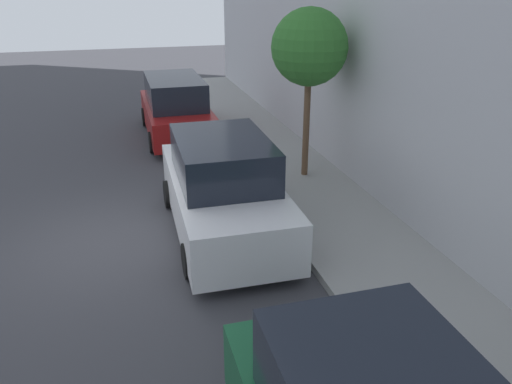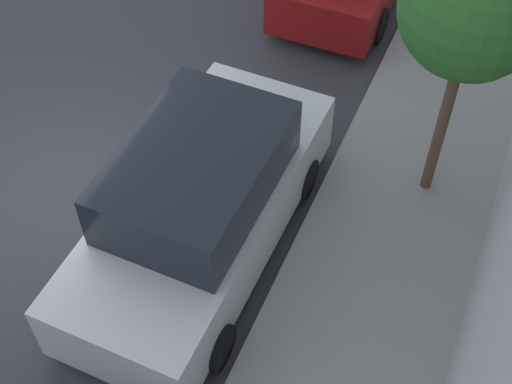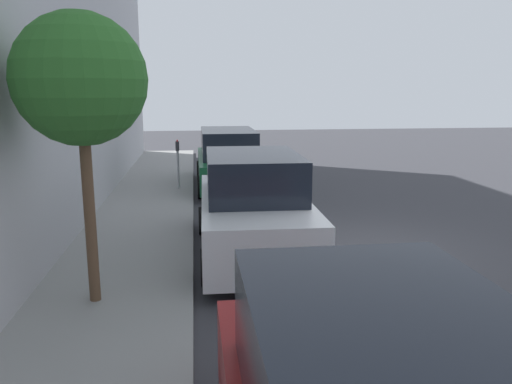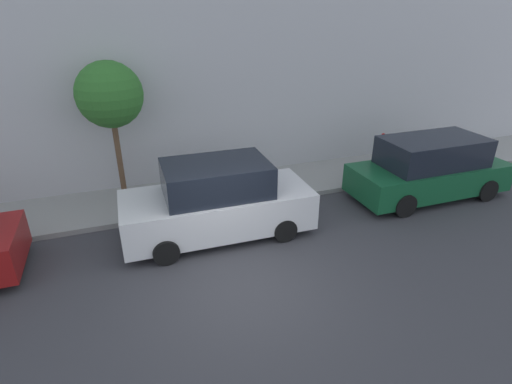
{
  "view_description": "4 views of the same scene",
  "coord_description": "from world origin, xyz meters",
  "px_view_note": "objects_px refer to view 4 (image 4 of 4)",
  "views": [
    {
      "loc": [
        0.5,
        -9.01,
        4.78
      ],
      "look_at": [
        2.88,
        -0.56,
        1.0
      ],
      "focal_mm": 35.0,
      "sensor_mm": 36.0,
      "label": 1
    },
    {
      "loc": [
        5.32,
        -5.22,
        8.17
      ],
      "look_at": [
        2.94,
        0.34,
        1.0
      ],
      "focal_mm": 50.0,
      "sensor_mm": 36.0,
      "label": 2
    },
    {
      "loc": [
        3.42,
        9.19,
        3.18
      ],
      "look_at": [
        2.14,
        -1.24,
        1.0
      ],
      "focal_mm": 35.0,
      "sensor_mm": 36.0,
      "label": 3
    },
    {
      "loc": [
        -6.59,
        2.05,
        5.47
      ],
      "look_at": [
        2.4,
        -1.16,
        1.0
      ],
      "focal_mm": 28.0,
      "sensor_mm": 36.0,
      "label": 4
    }
  ],
  "objects_px": {
    "parked_minivan_nearest": "(429,169)",
    "street_tree": "(110,95)",
    "parked_suv_second": "(217,201)",
    "parking_meter_near": "(381,150)"
  },
  "relations": [
    {
      "from": "parked_minivan_nearest",
      "to": "parking_meter_near",
      "type": "distance_m",
      "value": 1.72
    },
    {
      "from": "parked_minivan_nearest",
      "to": "street_tree",
      "type": "height_order",
      "value": "street_tree"
    },
    {
      "from": "parked_minivan_nearest",
      "to": "parking_meter_near",
      "type": "height_order",
      "value": "parked_minivan_nearest"
    },
    {
      "from": "parking_meter_near",
      "to": "street_tree",
      "type": "xyz_separation_m",
      "value": [
        0.97,
        8.29,
        2.21
      ]
    },
    {
      "from": "parking_meter_near",
      "to": "street_tree",
      "type": "bearing_deg",
      "value": 83.33
    },
    {
      "from": "parked_minivan_nearest",
      "to": "street_tree",
      "type": "relative_size",
      "value": 1.21
    },
    {
      "from": "parking_meter_near",
      "to": "street_tree",
      "type": "relative_size",
      "value": 0.37
    },
    {
      "from": "parked_suv_second",
      "to": "parking_meter_near",
      "type": "bearing_deg",
      "value": -75.13
    },
    {
      "from": "street_tree",
      "to": "parked_minivan_nearest",
      "type": "bearing_deg",
      "value": -105.98
    },
    {
      "from": "street_tree",
      "to": "parking_meter_near",
      "type": "bearing_deg",
      "value": -96.67
    }
  ]
}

